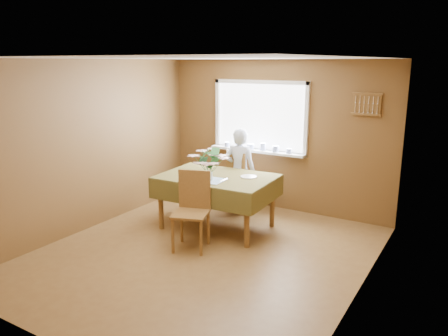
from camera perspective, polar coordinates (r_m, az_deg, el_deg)
The scene contains 15 objects.
floor at distance 5.85m, azimuth -2.83°, elevation -11.16°, with size 4.50×4.50×0.00m, color brown.
ceiling at distance 5.30m, azimuth -3.16°, elevation 14.15°, with size 4.50×4.50×0.00m, color white.
wall_back at distance 7.38m, azimuth 6.83°, elevation 4.20°, with size 4.00×4.00×0.00m, color brown.
wall_front at distance 3.86m, azimuth -22.05°, elevation -5.59°, with size 4.00×4.00×0.00m, color brown.
wall_left at distance 6.74m, azimuth -17.25°, elevation 2.78°, with size 4.50×4.50×0.00m, color brown.
wall_right at distance 4.66m, azimuth 17.89°, elevation -2.00°, with size 4.50×4.50×0.00m, color brown.
window_assembly at distance 7.44m, azimuth 4.57°, elevation 5.12°, with size 1.72×0.20×1.22m.
spoon_rack at distance 6.81m, azimuth 18.15°, elevation 7.92°, with size 0.44×0.05×0.33m.
dining_table at distance 6.49m, azimuth -0.94°, elevation -1.89°, with size 1.72×1.21×0.82m.
chair_far at distance 7.31m, azimuth 2.18°, elevation -1.36°, with size 0.56×0.56×1.03m.
chair_near at distance 5.89m, azimuth -4.15°, elevation -5.09°, with size 0.57×0.57×1.04m.
seated_woman at distance 7.15m, azimuth 2.08°, elevation -0.42°, with size 0.52×0.34×1.43m, color white.
flower_bouquet at distance 6.18m, azimuth -1.97°, elevation 0.88°, with size 0.49×0.49×0.42m.
side_plate at distance 6.41m, azimuth 3.25°, elevation -1.14°, with size 0.24×0.24×0.01m, color white.
table_knife at distance 6.21m, azimuth -0.01°, elevation -1.57°, with size 0.02×0.20×0.00m, color silver.
Camera 1 is at (2.97, -4.39, 2.46)m, focal length 35.00 mm.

